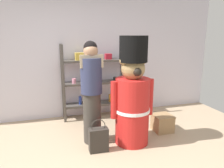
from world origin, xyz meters
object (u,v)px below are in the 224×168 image
at_px(shopping_bag, 99,139).
at_px(display_crate, 162,123).
at_px(merchandise_shelf, 94,80).
at_px(person_shopper, 92,91).
at_px(teddy_bear_guard, 132,97).

distance_m(shopping_bag, display_crate, 1.36).
distance_m(merchandise_shelf, display_crate, 1.66).
xyz_separation_m(merchandise_shelf, person_shopper, (-0.28, -1.12, 0.07)).
bearing_deg(person_shopper, display_crate, 1.29).
relative_size(shopping_bag, display_crate, 1.50).
height_order(merchandise_shelf, shopping_bag, merchandise_shelf).
bearing_deg(shopping_bag, display_crate, 15.63).
xyz_separation_m(shopping_bag, display_crate, (1.31, 0.37, -0.04)).
bearing_deg(shopping_bag, merchandise_shelf, 80.25).
xyz_separation_m(person_shopper, shopping_bag, (0.03, -0.34, -0.68)).
relative_size(person_shopper, shopping_bag, 3.20).
relative_size(merchandise_shelf, teddy_bear_guard, 0.90).
xyz_separation_m(person_shopper, display_crate, (1.34, 0.03, -0.72)).
relative_size(person_shopper, display_crate, 4.81).
xyz_separation_m(merchandise_shelf, display_crate, (1.06, -1.09, -0.65)).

